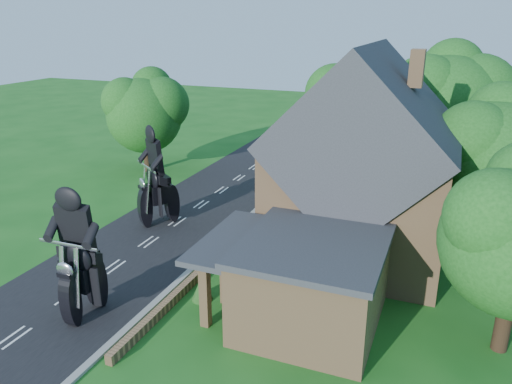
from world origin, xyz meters
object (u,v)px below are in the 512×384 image
at_px(garden_wall, 238,237).
at_px(motorcycle_follow, 159,210).
at_px(motorcycle_lead, 85,297).
at_px(annex, 309,280).
at_px(house, 363,170).

relative_size(garden_wall, motorcycle_follow, 11.80).
bearing_deg(garden_wall, motorcycle_lead, -107.49).
distance_m(garden_wall, annex, 8.19).
distance_m(garden_wall, motorcycle_lead, 9.22).
bearing_deg(annex, house, 84.76).
relative_size(house, motorcycle_lead, 5.79).
bearing_deg(motorcycle_lead, motorcycle_follow, -76.76).
bearing_deg(house, annex, -95.24).
bearing_deg(garden_wall, annex, -46.16).
height_order(motorcycle_lead, motorcycle_follow, motorcycle_follow).
relative_size(garden_wall, annex, 3.12).
bearing_deg(motorcycle_lead, garden_wall, -108.53).
distance_m(motorcycle_lead, motorcycle_follow, 9.43).
xyz_separation_m(motorcycle_lead, motorcycle_follow, (-2.33, 9.14, 0.04)).
height_order(annex, motorcycle_lead, annex).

